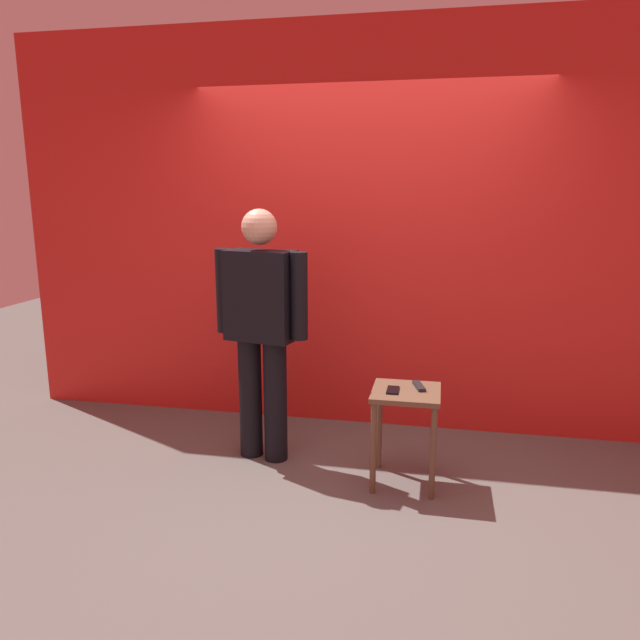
# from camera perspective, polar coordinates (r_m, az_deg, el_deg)

# --- Properties ---
(ground_plane) EXTENTS (12.00, 12.00, 0.00)m
(ground_plane) POSITION_cam_1_polar(r_m,az_deg,el_deg) (3.71, 1.61, -16.24)
(ground_plane) COLOR #59544F
(back_wall_red) EXTENTS (5.45, 0.12, 2.94)m
(back_wall_red) POSITION_cam_1_polar(r_m,az_deg,el_deg) (4.49, 4.44, 8.37)
(back_wall_red) COLOR red
(back_wall_red) RESTS_ON ground_plane
(standing_person) EXTENTS (0.66, 0.30, 1.65)m
(standing_person) POSITION_cam_1_polar(r_m,az_deg,el_deg) (3.90, -5.57, -0.28)
(standing_person) COLOR black
(standing_person) RESTS_ON ground_plane
(side_table) EXTENTS (0.40, 0.40, 0.60)m
(side_table) POSITION_cam_1_polar(r_m,az_deg,el_deg) (3.70, 8.10, -8.44)
(side_table) COLOR brown
(side_table) RESTS_ON ground_plane
(cell_phone) EXTENTS (0.07, 0.14, 0.01)m
(cell_phone) POSITION_cam_1_polar(r_m,az_deg,el_deg) (3.63, 6.90, -6.60)
(cell_phone) COLOR black
(cell_phone) RESTS_ON side_table
(tv_remote) EXTENTS (0.09, 0.18, 0.02)m
(tv_remote) POSITION_cam_1_polar(r_m,az_deg,el_deg) (3.71, 9.34, -6.18)
(tv_remote) COLOR black
(tv_remote) RESTS_ON side_table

